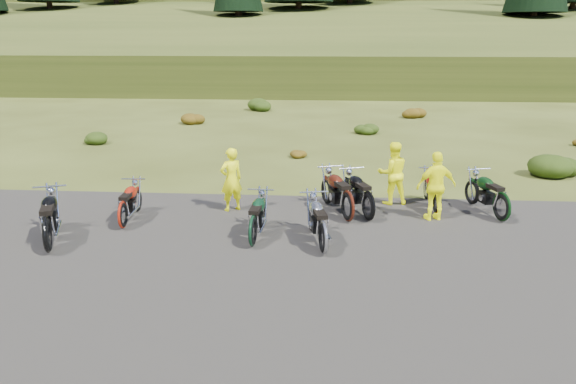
# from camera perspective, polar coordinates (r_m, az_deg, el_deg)

# --- Properties ---
(ground) EXTENTS (300.00, 300.00, 0.00)m
(ground) POSITION_cam_1_polar(r_m,az_deg,el_deg) (12.40, 0.10, -5.74)
(ground) COLOR #373D14
(ground) RESTS_ON ground
(gravel_pad) EXTENTS (20.00, 12.00, 0.04)m
(gravel_pad) POSITION_cam_1_polar(r_m,az_deg,el_deg) (10.58, -0.70, -9.75)
(gravel_pad) COLOR black
(gravel_pad) RESTS_ON ground
(hill_slope) EXTENTS (300.00, 45.97, 9.37)m
(hill_slope) POSITION_cam_1_polar(r_m,az_deg,el_deg) (61.67, 3.56, 11.73)
(hill_slope) COLOR #313D14
(hill_slope) RESTS_ON ground
(hill_plateau) EXTENTS (300.00, 90.00, 9.17)m
(hill_plateau) POSITION_cam_1_polar(r_m,az_deg,el_deg) (121.58, 4.00, 13.84)
(hill_plateau) COLOR #313D14
(hill_plateau) RESTS_ON ground
(shrub_1) EXTENTS (1.03, 1.03, 0.61)m
(shrub_1) POSITION_cam_1_polar(r_m,az_deg,el_deg) (25.23, -19.08, 5.36)
(shrub_1) COLOR #20380E
(shrub_1) RESTS_ON ground
(shrub_2) EXTENTS (1.30, 1.30, 0.77)m
(shrub_2) POSITION_cam_1_polar(r_m,az_deg,el_deg) (29.26, -9.77, 7.52)
(shrub_2) COLOR #60310C
(shrub_2) RESTS_ON ground
(shrub_3) EXTENTS (1.56, 1.56, 0.92)m
(shrub_3) POSITION_cam_1_polar(r_m,az_deg,el_deg) (33.90, -2.80, 9.01)
(shrub_3) COLOR #20380E
(shrub_3) RESTS_ON ground
(shrub_4) EXTENTS (0.77, 0.77, 0.45)m
(shrub_4) POSITION_cam_1_polar(r_m,az_deg,el_deg) (21.18, 0.84, 4.12)
(shrub_4) COLOR #60310C
(shrub_4) RESTS_ON ground
(shrub_5) EXTENTS (1.03, 1.03, 0.61)m
(shrub_5) POSITION_cam_1_polar(r_m,az_deg,el_deg) (26.39, 7.88, 6.52)
(shrub_5) COLOR #20380E
(shrub_5) RESTS_ON ground
(shrub_6) EXTENTS (1.30, 1.30, 0.77)m
(shrub_6) POSITION_cam_1_polar(r_m,az_deg,el_deg) (31.90, 12.59, 8.06)
(shrub_6) COLOR #60310C
(shrub_6) RESTS_ON ground
(shrub_7) EXTENTS (1.56, 1.56, 0.92)m
(shrub_7) POSITION_cam_1_polar(r_m,az_deg,el_deg) (20.45, 25.60, 2.77)
(shrub_7) COLOR #20380E
(shrub_7) RESTS_ON ground
(motorcycle_0) EXTENTS (1.49, 2.36, 1.18)m
(motorcycle_0) POSITION_cam_1_polar(r_m,az_deg,el_deg) (13.19, -23.07, -5.73)
(motorcycle_0) COLOR black
(motorcycle_0) RESTS_ON ground
(motorcycle_1) EXTENTS (0.73, 1.91, 0.98)m
(motorcycle_1) POSITION_cam_1_polar(r_m,az_deg,el_deg) (14.14, -16.32, -3.63)
(motorcycle_1) COLOR #9E1C0B
(motorcycle_1) RESTS_ON ground
(motorcycle_2) EXTENTS (0.75, 1.99, 1.02)m
(motorcycle_2) POSITION_cam_1_polar(r_m,az_deg,el_deg) (12.50, -3.58, -5.59)
(motorcycle_2) COLOR black
(motorcycle_2) RESTS_ON ground
(motorcycle_3) EXTENTS (1.10, 2.16, 1.08)m
(motorcycle_3) POSITION_cam_1_polar(r_m,az_deg,el_deg) (12.10, 3.57, -6.35)
(motorcycle_3) COLOR #9C9CA1
(motorcycle_3) RESTS_ON ground
(motorcycle_4) EXTENTS (1.48, 2.35, 1.17)m
(motorcycle_4) POSITION_cam_1_polar(r_m,az_deg,el_deg) (14.13, 6.03, -3.06)
(motorcycle_4) COLOR #44160B
(motorcycle_4) RESTS_ON ground
(motorcycle_5) EXTENTS (1.40, 2.23, 1.11)m
(motorcycle_5) POSITION_cam_1_polar(r_m,az_deg,el_deg) (14.27, 8.11, -2.95)
(motorcycle_5) COLOR black
(motorcycle_5) RESTS_ON ground
(motorcycle_6) EXTENTS (0.70, 1.95, 1.02)m
(motorcycle_6) POSITION_cam_1_polar(r_m,az_deg,el_deg) (15.06, 14.77, -2.30)
(motorcycle_6) COLOR maroon
(motorcycle_6) RESTS_ON ground
(motorcycle_7) EXTENTS (1.28, 2.21, 1.10)m
(motorcycle_7) POSITION_cam_1_polar(r_m,az_deg,el_deg) (15.04, 20.74, -2.86)
(motorcycle_7) COLOR black
(motorcycle_7) RESTS_ON ground
(person_middle) EXTENTS (0.73, 0.68, 1.68)m
(person_middle) POSITION_cam_1_polar(r_m,az_deg,el_deg) (14.74, -5.78, 1.17)
(person_middle) COLOR #FBFF0D
(person_middle) RESTS_ON ground
(person_right_a) EXTENTS (0.94, 0.79, 1.72)m
(person_right_a) POSITION_cam_1_polar(r_m,az_deg,el_deg) (15.51, 10.57, 1.79)
(person_right_a) COLOR #FBFF0D
(person_right_a) RESTS_ON ground
(person_right_b) EXTENTS (1.09, 0.67, 1.74)m
(person_right_b) POSITION_cam_1_polar(r_m,az_deg,el_deg) (14.39, 14.81, 0.47)
(person_right_b) COLOR #FBFF0D
(person_right_b) RESTS_ON ground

